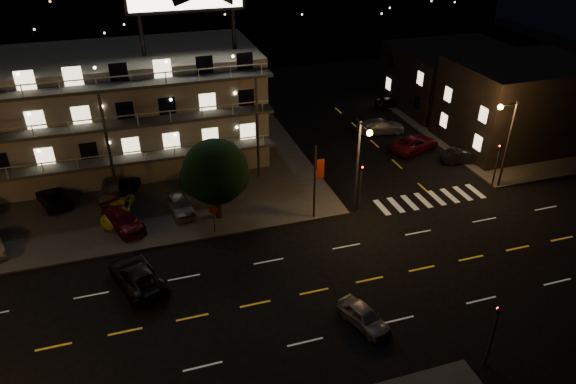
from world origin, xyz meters
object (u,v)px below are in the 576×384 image
object	(u,v)px
lot_car_4	(179,204)
side_car_0	(464,156)
lot_car_2	(118,210)
lot_car_7	(113,186)
road_car_west	(137,275)
tree	(215,173)
road_car_east	(364,316)

from	to	relation	value
lot_car_4	side_car_0	xyz separation A→B (m)	(27.48, 1.07, -0.17)
lot_car_2	side_car_0	bearing A→B (deg)	12.98
lot_car_7	road_car_west	xyz separation A→B (m)	(1.33, -12.90, -0.13)
lot_car_4	road_car_west	world-z (taller)	lot_car_4
lot_car_7	side_car_0	bearing A→B (deg)	179.16
tree	side_car_0	bearing A→B (deg)	6.51
tree	side_car_0	world-z (taller)	tree
lot_car_2	road_car_east	size ratio (longest dim) A/B	1.21
lot_car_2	side_car_0	world-z (taller)	lot_car_2
road_car_east	road_car_west	bearing A→B (deg)	130.32
lot_car_2	side_car_0	distance (m)	32.28
tree	lot_car_7	distance (m)	10.81
lot_car_7	lot_car_4	bearing A→B (deg)	142.54
side_car_0	road_car_east	size ratio (longest dim) A/B	1.14
lot_car_7	road_car_east	world-z (taller)	lot_car_7
lot_car_2	road_car_east	xyz separation A→B (m)	(13.82, -16.74, -0.14)
side_car_0	lot_car_7	bearing A→B (deg)	98.81
lot_car_7	road_car_east	xyz separation A→B (m)	(14.15, -20.83, -0.25)
side_car_0	lot_car_2	bearing A→B (deg)	105.97
lot_car_2	lot_car_4	world-z (taller)	lot_car_4
lot_car_2	road_car_east	bearing A→B (deg)	-38.09
lot_car_7	road_car_west	bearing A→B (deg)	101.60
tree	lot_car_2	xyz separation A→B (m)	(-7.62, 2.48, -3.36)
tree	road_car_west	bearing A→B (deg)	-136.28
lot_car_2	lot_car_4	bearing A→B (deg)	3.74
lot_car_4	road_car_west	distance (m)	8.94
side_car_0	road_car_east	bearing A→B (deg)	148.14
road_car_east	side_car_0	bearing A→B (deg)	24.81
lot_car_7	road_car_east	size ratio (longest dim) A/B	1.36
tree	lot_car_2	bearing A→B (deg)	161.98
lot_car_2	lot_car_7	bearing A→B (deg)	107.12
tree	lot_car_4	xyz separation A→B (m)	(-2.83, 1.75, -3.26)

